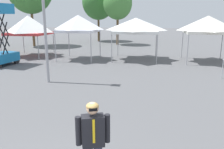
{
  "coord_description": "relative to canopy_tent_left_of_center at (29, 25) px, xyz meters",
  "views": [
    {
      "loc": [
        1.73,
        -2.71,
        3.28
      ],
      "look_at": [
        0.35,
        5.1,
        1.3
      ],
      "focal_mm": 37.22,
      "sensor_mm": 36.0,
      "label": 1
    }
  ],
  "objects": [
    {
      "name": "canopy_tent_far_right",
      "position": [
        4.58,
        -0.8,
        0.17
      ],
      "size": [
        2.9,
        2.9,
        3.41
      ],
      "color": "#9E9EA3",
      "rests_on": "ground"
    },
    {
      "name": "canopy_tent_left_of_center",
      "position": [
        0.0,
        0.0,
        0.0
      ],
      "size": [
        3.1,
        3.1,
        3.38
      ],
      "color": "#9E9EA3",
      "rests_on": "ground"
    },
    {
      "name": "tree_behind_tents_left",
      "position": [
        6.01,
        9.68,
        2.16
      ],
      "size": [
        3.36,
        3.36,
        6.63
      ],
      "color": "brown",
      "rests_on": "ground"
    },
    {
      "name": "tree_behind_tents_right",
      "position": [
        2.83,
        13.31,
        2.59
      ],
      "size": [
        4.27,
        4.27,
        7.55
      ],
      "color": "brown",
      "rests_on": "ground"
    },
    {
      "name": "canopy_tent_far_left",
      "position": [
        14.12,
        -0.17,
        0.13
      ],
      "size": [
        3.18,
        3.18,
        3.36
      ],
      "color": "#9E9EA3",
      "rests_on": "ground"
    },
    {
      "name": "canopy_tent_center",
      "position": [
        8.93,
        -0.06,
        0.03
      ],
      "size": [
        3.43,
        3.43,
        3.21
      ],
      "color": "#9E9EA3",
      "rests_on": "ground"
    },
    {
      "name": "person_foreground",
      "position": [
        9.24,
        -14.38,
        -1.57
      ],
      "size": [
        0.61,
        0.38,
        1.78
      ],
      "color": "#33384C",
      "rests_on": "ground"
    }
  ]
}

